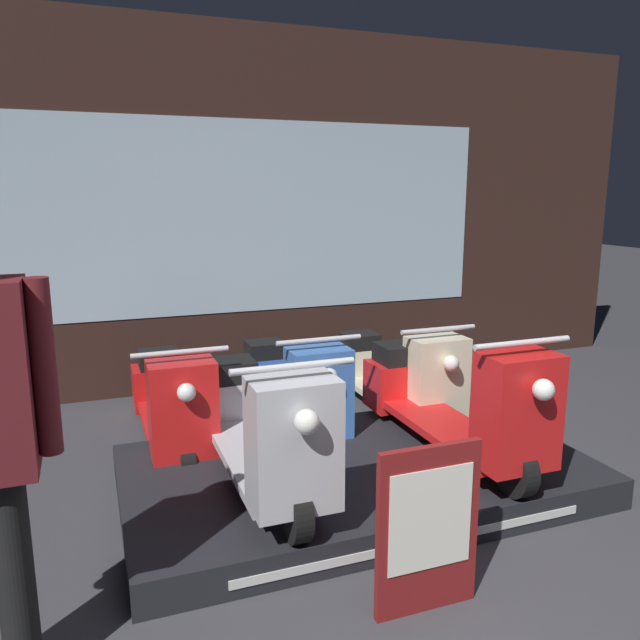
% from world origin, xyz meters
% --- Properties ---
extents(shop_wall_back, '(8.18, 0.09, 3.20)m').
position_xyz_m(shop_wall_back, '(0.00, 3.92, 1.60)').
color(shop_wall_back, '#331E19').
rests_on(shop_wall_back, ground_plane).
extents(display_platform, '(2.75, 1.56, 0.18)m').
position_xyz_m(display_platform, '(0.04, 1.57, 0.09)').
color(display_platform, black).
rests_on(display_platform, ground_plane).
extents(scooter_display_left, '(0.58, 1.74, 0.86)m').
position_xyz_m(scooter_display_left, '(-0.57, 1.52, 0.51)').
color(scooter_display_left, black).
rests_on(scooter_display_left, display_platform).
extents(scooter_display_right, '(0.58, 1.74, 0.86)m').
position_xyz_m(scooter_display_right, '(0.66, 1.52, 0.51)').
color(scooter_display_right, black).
rests_on(scooter_display_right, display_platform).
extents(scooter_backrow_0, '(0.58, 1.74, 0.86)m').
position_xyz_m(scooter_backrow_0, '(-0.91, 2.66, 0.33)').
color(scooter_backrow_0, black).
rests_on(scooter_backrow_0, ground_plane).
extents(scooter_backrow_1, '(0.58, 1.74, 0.86)m').
position_xyz_m(scooter_backrow_1, '(-0.03, 2.66, 0.33)').
color(scooter_backrow_1, black).
rests_on(scooter_backrow_1, ground_plane).
extents(scooter_backrow_2, '(0.58, 1.74, 0.86)m').
position_xyz_m(scooter_backrow_2, '(0.86, 2.66, 0.33)').
color(scooter_backrow_2, black).
rests_on(scooter_backrow_2, ground_plane).
extents(price_sign_board, '(0.48, 0.04, 0.76)m').
position_xyz_m(price_sign_board, '(-0.12, 0.45, 0.38)').
color(price_sign_board, maroon).
rests_on(price_sign_board, ground_plane).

